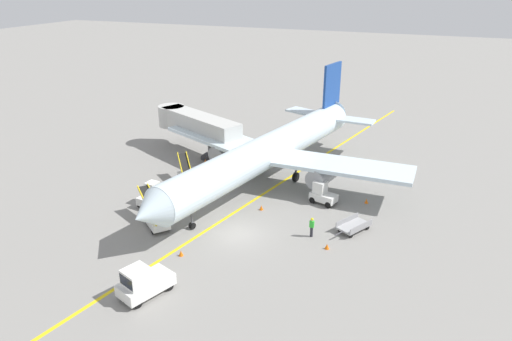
{
  "coord_description": "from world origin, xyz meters",
  "views": [
    {
      "loc": [
        14.41,
        -31.12,
        19.79
      ],
      "look_at": [
        -1.53,
        7.64,
        2.5
      ],
      "focal_mm": 33.57,
      "sensor_mm": 36.0,
      "label": 1
    }
  ],
  "objects_px": {
    "baggage_cart_loaded": "(354,226)",
    "safety_cone_tail_area": "(366,201)",
    "ground_crew_marshaller": "(312,227)",
    "safety_cone_nose_right": "(181,253)",
    "baggage_tug_near_wing": "(322,194)",
    "baggage_tug_by_cargo_door": "(151,195)",
    "jet_bridge": "(193,124)",
    "belt_loader_aft_hold": "(154,216)",
    "pushback_tug": "(143,282)",
    "safety_cone_wingtip_left": "(261,208)",
    "belt_loader_forward_hold": "(187,178)",
    "safety_cone_nose_left": "(205,161)",
    "safety_cone_wingtip_right": "(327,246)",
    "airliner": "(270,150)"
  },
  "relations": [
    {
      "from": "baggage_cart_loaded",
      "to": "safety_cone_tail_area",
      "type": "bearing_deg",
      "value": 89.59
    },
    {
      "from": "ground_crew_marshaller",
      "to": "safety_cone_nose_right",
      "type": "bearing_deg",
      "value": -141.86
    },
    {
      "from": "baggage_tug_near_wing",
      "to": "baggage_tug_by_cargo_door",
      "type": "xyz_separation_m",
      "value": [
        -14.53,
        -6.26,
        0.0
      ]
    },
    {
      "from": "jet_bridge",
      "to": "belt_loader_aft_hold",
      "type": "xyz_separation_m",
      "value": [
        5.66,
        -16.96,
        -2.77
      ]
    },
    {
      "from": "pushback_tug",
      "to": "baggage_tug_by_cargo_door",
      "type": "bearing_deg",
      "value": 121.7
    },
    {
      "from": "belt_loader_aft_hold",
      "to": "safety_cone_nose_right",
      "type": "relative_size",
      "value": 10.64
    },
    {
      "from": "baggage_cart_loaded",
      "to": "safety_cone_wingtip_left",
      "type": "height_order",
      "value": "baggage_cart_loaded"
    },
    {
      "from": "baggage_tug_by_cargo_door",
      "to": "belt_loader_forward_hold",
      "type": "distance_m",
      "value": 5.01
    },
    {
      "from": "baggage_tug_by_cargo_door",
      "to": "safety_cone_nose_left",
      "type": "distance_m",
      "value": 11.24
    },
    {
      "from": "pushback_tug",
      "to": "safety_cone_wingtip_right",
      "type": "bearing_deg",
      "value": 46.28
    },
    {
      "from": "baggage_cart_loaded",
      "to": "ground_crew_marshaller",
      "type": "xyz_separation_m",
      "value": [
        -2.99,
        -2.22,
        0.44
      ]
    },
    {
      "from": "safety_cone_wingtip_right",
      "to": "baggage_tug_by_cargo_door",
      "type": "bearing_deg",
      "value": 175.13
    },
    {
      "from": "safety_cone_nose_left",
      "to": "safety_cone_wingtip_left",
      "type": "height_order",
      "value": "same"
    },
    {
      "from": "airliner",
      "to": "baggage_tug_by_cargo_door",
      "type": "xyz_separation_m",
      "value": [
        -8.26,
        -9.15,
        -2.49
      ]
    },
    {
      "from": "baggage_tug_near_wing",
      "to": "safety_cone_tail_area",
      "type": "height_order",
      "value": "baggage_tug_near_wing"
    },
    {
      "from": "jet_bridge",
      "to": "safety_cone_nose_right",
      "type": "height_order",
      "value": "jet_bridge"
    },
    {
      "from": "baggage_cart_loaded",
      "to": "safety_cone_nose_left",
      "type": "distance_m",
      "value": 20.76
    },
    {
      "from": "safety_cone_nose_right",
      "to": "safety_cone_wingtip_right",
      "type": "bearing_deg",
      "value": 27.34
    },
    {
      "from": "airliner",
      "to": "safety_cone_tail_area",
      "type": "height_order",
      "value": "airliner"
    },
    {
      "from": "belt_loader_aft_hold",
      "to": "baggage_cart_loaded",
      "type": "height_order",
      "value": "belt_loader_aft_hold"
    },
    {
      "from": "pushback_tug",
      "to": "safety_cone_tail_area",
      "type": "bearing_deg",
      "value": 60.14
    },
    {
      "from": "ground_crew_marshaller",
      "to": "baggage_tug_near_wing",
      "type": "bearing_deg",
      "value": 97.43
    },
    {
      "from": "pushback_tug",
      "to": "safety_cone_nose_left",
      "type": "xyz_separation_m",
      "value": [
        -7.55,
        22.9,
        -0.77
      ]
    },
    {
      "from": "safety_cone_nose_left",
      "to": "baggage_tug_by_cargo_door",
      "type": "bearing_deg",
      "value": -88.33
    },
    {
      "from": "belt_loader_forward_hold",
      "to": "belt_loader_aft_hold",
      "type": "xyz_separation_m",
      "value": [
        1.53,
        -8.12,
        0.0
      ]
    },
    {
      "from": "belt_loader_aft_hold",
      "to": "baggage_cart_loaded",
      "type": "bearing_deg",
      "value": 18.6
    },
    {
      "from": "belt_loader_aft_hold",
      "to": "baggage_tug_by_cargo_door",
      "type": "bearing_deg",
      "value": 127.66
    },
    {
      "from": "airliner",
      "to": "belt_loader_aft_hold",
      "type": "relative_size",
      "value": 7.5
    },
    {
      "from": "jet_bridge",
      "to": "belt_loader_forward_hold",
      "type": "xyz_separation_m",
      "value": [
        4.13,
        -8.84,
        -2.77
      ]
    },
    {
      "from": "belt_loader_forward_hold",
      "to": "baggage_cart_loaded",
      "type": "distance_m",
      "value": 17.63
    },
    {
      "from": "jet_bridge",
      "to": "safety_cone_wingtip_left",
      "type": "bearing_deg",
      "value": -40.12
    },
    {
      "from": "baggage_tug_by_cargo_door",
      "to": "belt_loader_forward_hold",
      "type": "bearing_deg",
      "value": 79.2
    },
    {
      "from": "jet_bridge",
      "to": "safety_cone_nose_right",
      "type": "bearing_deg",
      "value": -63.34
    },
    {
      "from": "safety_cone_nose_right",
      "to": "belt_loader_aft_hold",
      "type": "bearing_deg",
      "value": 143.25
    },
    {
      "from": "safety_cone_nose_left",
      "to": "safety_cone_wingtip_right",
      "type": "bearing_deg",
      "value": -36.14
    },
    {
      "from": "baggage_tug_by_cargo_door",
      "to": "safety_cone_wingtip_left",
      "type": "height_order",
      "value": "baggage_tug_by_cargo_door"
    },
    {
      "from": "baggage_tug_by_cargo_door",
      "to": "safety_cone_wingtip_right",
      "type": "bearing_deg",
      "value": -4.87
    },
    {
      "from": "pushback_tug",
      "to": "baggage_cart_loaded",
      "type": "xyz_separation_m",
      "value": [
        11.12,
        13.84,
        -0.53
      ]
    },
    {
      "from": "jet_bridge",
      "to": "safety_cone_wingtip_right",
      "type": "distance_m",
      "value": 25.5
    },
    {
      "from": "belt_loader_forward_hold",
      "to": "safety_cone_nose_left",
      "type": "distance_m",
      "value": 6.44
    },
    {
      "from": "baggage_tug_near_wing",
      "to": "safety_cone_nose_left",
      "type": "distance_m",
      "value": 15.67
    },
    {
      "from": "airliner",
      "to": "safety_cone_nose_left",
      "type": "distance_m",
      "value": 9.39
    },
    {
      "from": "belt_loader_forward_hold",
      "to": "belt_loader_aft_hold",
      "type": "relative_size",
      "value": 1.0
    },
    {
      "from": "safety_cone_nose_left",
      "to": "baggage_cart_loaded",
      "type": "bearing_deg",
      "value": -25.9
    },
    {
      "from": "safety_cone_wingtip_left",
      "to": "baggage_tug_near_wing",
      "type": "bearing_deg",
      "value": 36.55
    },
    {
      "from": "ground_crew_marshaller",
      "to": "belt_loader_forward_hold",
      "type": "bearing_deg",
      "value": 160.88
    },
    {
      "from": "belt_loader_forward_hold",
      "to": "safety_cone_wingtip_left",
      "type": "bearing_deg",
      "value": -13.52
    },
    {
      "from": "airliner",
      "to": "safety_cone_wingtip_left",
      "type": "relative_size",
      "value": 79.76
    },
    {
      "from": "baggage_tug_near_wing",
      "to": "belt_loader_forward_hold",
      "type": "relative_size",
      "value": 0.57
    },
    {
      "from": "airliner",
      "to": "baggage_cart_loaded",
      "type": "distance_m",
      "value": 12.63
    }
  ]
}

